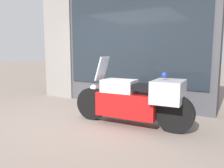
# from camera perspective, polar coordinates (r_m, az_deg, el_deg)

# --- Properties ---
(ground_plane) EXTENTS (60.00, 60.00, 0.00)m
(ground_plane) POSITION_cam_1_polar(r_m,az_deg,el_deg) (4.54, -11.68, -9.58)
(ground_plane) COLOR gray
(shop_building) EXTENTS (5.05, 0.55, 3.67)m
(shop_building) POSITION_cam_1_polar(r_m,az_deg,el_deg) (6.18, -2.11, 12.47)
(shop_building) COLOR #424247
(shop_building) RESTS_ON ground
(window_display) EXTENTS (3.53, 0.30, 2.12)m
(window_display) POSITION_cam_1_polar(r_m,az_deg,el_deg) (5.82, 5.41, -0.52)
(window_display) COLOR slate
(window_display) RESTS_ON ground
(paramedic_motorcycle) EXTENTS (2.35, 0.70, 1.30)m
(paramedic_motorcycle) POSITION_cam_1_polar(r_m,az_deg,el_deg) (4.06, 6.52, -3.87)
(paramedic_motorcycle) COLOR black
(paramedic_motorcycle) RESTS_ON ground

